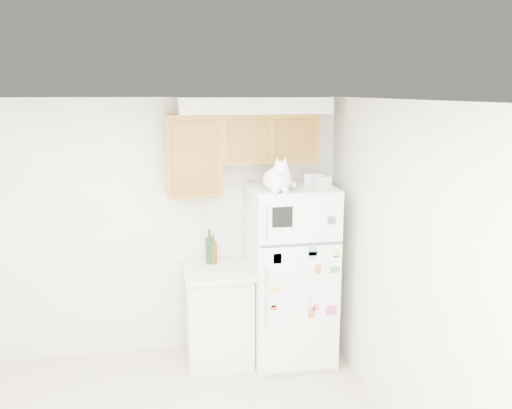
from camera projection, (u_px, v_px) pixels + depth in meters
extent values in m
cube|color=silver|center=(142.00, 230.00, 5.20)|extent=(3.80, 0.04, 2.50)
cube|color=silver|center=(425.00, 291.00, 3.62)|extent=(0.04, 4.00, 2.50)
cube|color=white|center=(124.00, 102.00, 3.02)|extent=(3.80, 4.00, 0.04)
cube|color=olive|center=(268.00, 138.00, 5.07)|extent=(0.90, 0.33, 0.45)
cube|color=olive|center=(193.00, 155.00, 4.97)|extent=(0.50, 0.33, 0.75)
cube|color=silver|center=(255.00, 105.00, 4.99)|extent=(1.40, 0.37, 0.15)
cube|color=white|center=(291.00, 273.00, 5.17)|extent=(0.76, 0.72, 1.70)
cube|color=white|center=(302.00, 219.00, 4.68)|extent=(0.74, 0.03, 0.44)
cube|color=white|center=(301.00, 310.00, 4.85)|extent=(0.74, 0.03, 1.19)
cube|color=#59595B|center=(302.00, 244.00, 4.72)|extent=(0.74, 0.03, 0.02)
cylinder|color=silver|center=(267.00, 222.00, 4.59)|extent=(0.02, 0.02, 0.32)
cylinder|color=silver|center=(266.00, 296.00, 4.73)|extent=(0.02, 0.02, 0.55)
cube|color=black|center=(282.00, 217.00, 4.62)|extent=(0.18, 0.00, 0.18)
cube|color=white|center=(284.00, 267.00, 4.72)|extent=(0.22, 0.00, 0.28)
cube|color=#514F55|center=(332.00, 220.00, 4.71)|extent=(0.07, 0.00, 0.07)
cube|color=#BF5E3B|center=(318.00, 269.00, 4.78)|extent=(0.06, 0.00, 0.09)
cube|color=#E1D04F|center=(276.00, 290.00, 4.75)|extent=(0.10, 0.00, 0.05)
cube|color=silver|center=(335.00, 259.00, 4.79)|extent=(0.06, 0.00, 0.05)
cube|color=white|center=(278.00, 259.00, 4.69)|extent=(0.07, 0.00, 0.09)
cube|color=#BC4B7B|center=(316.00, 307.00, 4.85)|extent=(0.05, 0.00, 0.06)
cube|color=#459978|center=(313.00, 251.00, 4.74)|extent=(0.08, 0.00, 0.08)
cube|color=#BB5E3A|center=(311.00, 312.00, 4.86)|extent=(0.06, 0.00, 0.10)
cube|color=#C5D54B|center=(336.00, 253.00, 4.78)|extent=(0.06, 0.00, 0.07)
cube|color=#B24796|center=(331.00, 310.00, 4.89)|extent=(0.10, 0.00, 0.08)
cube|color=#CD4133|center=(274.00, 308.00, 4.78)|extent=(0.05, 0.00, 0.05)
cube|color=#3F8C4E|center=(335.00, 270.00, 4.81)|extent=(0.10, 0.00, 0.06)
cube|color=#8EABCA|center=(313.00, 256.00, 4.75)|extent=(0.08, 0.00, 0.07)
cube|color=white|center=(270.00, 304.00, 4.77)|extent=(0.09, 0.00, 0.07)
cube|color=silver|center=(309.00, 299.00, 4.82)|extent=(0.05, 0.00, 0.08)
cube|color=white|center=(219.00, 316.00, 5.19)|extent=(0.60, 0.60, 0.88)
cube|color=white|center=(218.00, 271.00, 5.07)|extent=(0.64, 0.64, 0.04)
ellipsoid|color=white|center=(277.00, 180.00, 4.72)|extent=(0.25, 0.33, 0.21)
ellipsoid|color=white|center=(280.00, 176.00, 4.62)|extent=(0.18, 0.14, 0.20)
sphere|color=white|center=(281.00, 168.00, 4.55)|extent=(0.12, 0.12, 0.12)
cone|color=white|center=(277.00, 161.00, 4.53)|extent=(0.04, 0.04, 0.05)
cone|color=white|center=(285.00, 161.00, 4.55)|extent=(0.04, 0.04, 0.05)
cone|color=#D88C8C|center=(278.00, 161.00, 4.53)|extent=(0.02, 0.02, 0.03)
cone|color=#D88C8C|center=(285.00, 161.00, 4.54)|extent=(0.02, 0.02, 0.03)
sphere|color=white|center=(283.00, 171.00, 4.51)|extent=(0.05, 0.05, 0.05)
sphere|color=white|center=(276.00, 190.00, 4.60)|extent=(0.07, 0.07, 0.07)
sphere|color=white|center=(285.00, 190.00, 4.61)|extent=(0.07, 0.07, 0.07)
cylinder|color=white|center=(286.00, 184.00, 4.86)|extent=(0.15, 0.21, 0.07)
cube|color=white|center=(314.00, 179.00, 5.07)|extent=(0.21, 0.18, 0.10)
cube|color=white|center=(322.00, 181.00, 4.97)|extent=(0.17, 0.14, 0.09)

